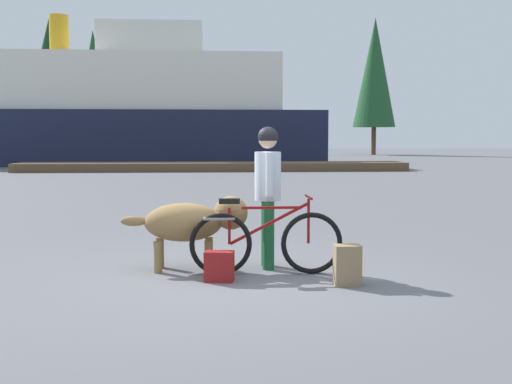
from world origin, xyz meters
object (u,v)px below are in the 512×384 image
(handbag_pannier, at_px, (219,266))
(ferry_boat, at_px, (114,113))
(bicycle, at_px, (265,241))
(dog, at_px, (193,222))
(backpack, at_px, (347,265))
(person_cyclist, at_px, (268,183))

(handbag_pannier, distance_m, ferry_boat, 31.94)
(bicycle, xyz_separation_m, handbag_pannier, (-0.54, -0.31, -0.22))
(bicycle, xyz_separation_m, ferry_boat, (-6.32, 30.96, 2.66))
(dog, bearing_deg, backpack, -28.92)
(person_cyclist, relative_size, dog, 1.13)
(backpack, xyz_separation_m, ferry_boat, (-7.16, 31.56, 2.83))
(bicycle, height_order, person_cyclist, person_cyclist)
(bicycle, xyz_separation_m, dog, (-0.84, 0.33, 0.19))
(handbag_pannier, bearing_deg, dog, 115.13)
(handbag_pannier, bearing_deg, ferry_boat, 100.48)
(person_cyclist, height_order, ferry_boat, ferry_boat)
(dog, xyz_separation_m, handbag_pannier, (0.30, -0.65, -0.41))
(person_cyclist, bearing_deg, handbag_pannier, -130.67)
(backpack, relative_size, handbag_pannier, 1.30)
(person_cyclist, distance_m, dog, 1.01)
(backpack, bearing_deg, ferry_boat, 102.78)
(bicycle, xyz_separation_m, backpack, (0.84, -0.59, -0.17))
(bicycle, height_order, backpack, bicycle)
(person_cyclist, bearing_deg, bicycle, -99.36)
(dog, relative_size, backpack, 3.46)
(backpack, bearing_deg, handbag_pannier, 168.55)
(person_cyclist, height_order, dog, person_cyclist)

